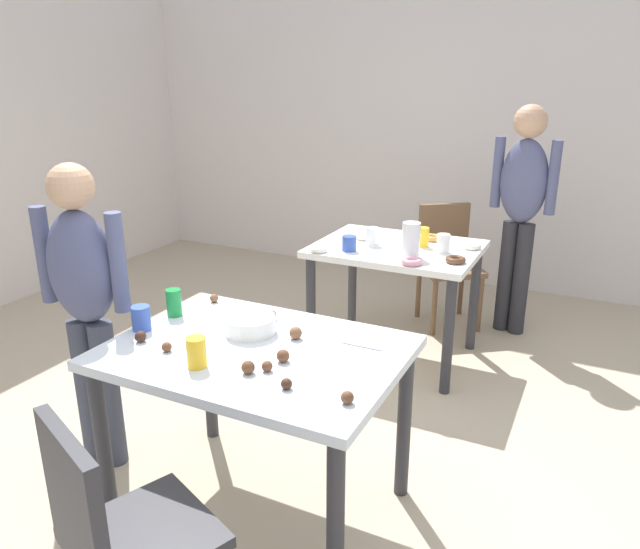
{
  "coord_description": "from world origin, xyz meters",
  "views": [
    {
      "loc": [
        1.1,
        -1.95,
        1.76
      ],
      "look_at": [
        -0.02,
        0.34,
        0.9
      ],
      "focal_mm": 33.39,
      "sensor_mm": 36.0,
      "label": 1
    }
  ],
  "objects_px": {
    "chair_near_table": "(117,532)",
    "chair_far_table": "(447,257)",
    "pitcher_far": "(411,240)",
    "dining_table_near": "(257,371)",
    "mixing_bowl": "(250,324)",
    "person_adult_far": "(522,200)",
    "soda_can": "(174,303)",
    "person_girl_near": "(85,295)",
    "dining_table_far": "(396,263)"
  },
  "relations": [
    {
      "from": "dining_table_near",
      "to": "chair_near_table",
      "type": "xyz_separation_m",
      "value": [
        0.0,
        -0.78,
        -0.15
      ]
    },
    {
      "from": "person_adult_far",
      "to": "chair_near_table",
      "type": "bearing_deg",
      "value": -101.21
    },
    {
      "from": "dining_table_far",
      "to": "chair_near_table",
      "type": "relative_size",
      "value": 1.14
    },
    {
      "from": "dining_table_near",
      "to": "person_girl_near",
      "type": "xyz_separation_m",
      "value": [
        -0.85,
        -0.04,
        0.19
      ]
    },
    {
      "from": "chair_far_table",
      "to": "pitcher_far",
      "type": "bearing_deg",
      "value": -89.65
    },
    {
      "from": "dining_table_near",
      "to": "mixing_bowl",
      "type": "bearing_deg",
      "value": 130.41
    },
    {
      "from": "person_adult_far",
      "to": "pitcher_far",
      "type": "relative_size",
      "value": 7.72
    },
    {
      "from": "dining_table_near",
      "to": "person_adult_far",
      "type": "xyz_separation_m",
      "value": [
        0.63,
        2.38,
        0.31
      ]
    },
    {
      "from": "soda_can",
      "to": "pitcher_far",
      "type": "xyz_separation_m",
      "value": [
        0.66,
        1.32,
        0.04
      ]
    },
    {
      "from": "dining_table_far",
      "to": "person_girl_near",
      "type": "xyz_separation_m",
      "value": [
        -0.86,
        -1.67,
        0.21
      ]
    },
    {
      "from": "chair_near_table",
      "to": "chair_far_table",
      "type": "xyz_separation_m",
      "value": [
        0.15,
        3.14,
        0.0
      ]
    },
    {
      "from": "soda_can",
      "to": "dining_table_near",
      "type": "bearing_deg",
      "value": -13.84
    },
    {
      "from": "chair_far_table",
      "to": "pitcher_far",
      "type": "distance_m",
      "value": 0.99
    },
    {
      "from": "pitcher_far",
      "to": "person_adult_far",
      "type": "bearing_deg",
      "value": 63.53
    },
    {
      "from": "dining_table_far",
      "to": "mixing_bowl",
      "type": "height_order",
      "value": "mixing_bowl"
    },
    {
      "from": "dining_table_near",
      "to": "pitcher_far",
      "type": "relative_size",
      "value": 5.53
    },
    {
      "from": "dining_table_far",
      "to": "chair_far_table",
      "type": "relative_size",
      "value": 1.14
    },
    {
      "from": "dining_table_near",
      "to": "soda_can",
      "type": "height_order",
      "value": "soda_can"
    },
    {
      "from": "dining_table_far",
      "to": "chair_far_table",
      "type": "xyz_separation_m",
      "value": [
        0.14,
        0.73,
        -0.14
      ]
    },
    {
      "from": "dining_table_far",
      "to": "chair_near_table",
      "type": "height_order",
      "value": "chair_near_table"
    },
    {
      "from": "person_girl_near",
      "to": "soda_can",
      "type": "height_order",
      "value": "person_girl_near"
    },
    {
      "from": "dining_table_far",
      "to": "person_girl_near",
      "type": "distance_m",
      "value": 1.89
    },
    {
      "from": "person_adult_far",
      "to": "chair_far_table",
      "type": "bearing_deg",
      "value": -177.3
    },
    {
      "from": "dining_table_near",
      "to": "chair_far_table",
      "type": "height_order",
      "value": "chair_far_table"
    },
    {
      "from": "chair_far_table",
      "to": "soda_can",
      "type": "height_order",
      "value": "soda_can"
    },
    {
      "from": "chair_near_table",
      "to": "chair_far_table",
      "type": "relative_size",
      "value": 1.0
    },
    {
      "from": "chair_far_table",
      "to": "mixing_bowl",
      "type": "xyz_separation_m",
      "value": [
        -0.25,
        -2.25,
        0.29
      ]
    },
    {
      "from": "chair_near_table",
      "to": "chair_far_table",
      "type": "bearing_deg",
      "value": 87.24
    },
    {
      "from": "dining_table_far",
      "to": "mixing_bowl",
      "type": "distance_m",
      "value": 1.53
    },
    {
      "from": "soda_can",
      "to": "person_girl_near",
      "type": "bearing_deg",
      "value": -155.03
    },
    {
      "from": "person_girl_near",
      "to": "mixing_bowl",
      "type": "relative_size",
      "value": 6.72
    },
    {
      "from": "chair_near_table",
      "to": "pitcher_far",
      "type": "height_order",
      "value": "pitcher_far"
    },
    {
      "from": "person_girl_near",
      "to": "dining_table_far",
      "type": "bearing_deg",
      "value": 62.73
    },
    {
      "from": "dining_table_far",
      "to": "mixing_bowl",
      "type": "bearing_deg",
      "value": -94.24
    },
    {
      "from": "dining_table_near",
      "to": "chair_near_table",
      "type": "height_order",
      "value": "chair_near_table"
    },
    {
      "from": "chair_far_table",
      "to": "mixing_bowl",
      "type": "relative_size",
      "value": 4.12
    },
    {
      "from": "dining_table_near",
      "to": "soda_can",
      "type": "xyz_separation_m",
      "value": [
        -0.49,
        0.12,
        0.16
      ]
    },
    {
      "from": "chair_near_table",
      "to": "person_adult_far",
      "type": "bearing_deg",
      "value": 78.79
    },
    {
      "from": "person_girl_near",
      "to": "chair_near_table",
      "type": "bearing_deg",
      "value": -40.94
    },
    {
      "from": "soda_can",
      "to": "mixing_bowl",
      "type": "bearing_deg",
      "value": -1.02
    },
    {
      "from": "dining_table_near",
      "to": "chair_near_table",
      "type": "distance_m",
      "value": 0.8
    },
    {
      "from": "person_adult_far",
      "to": "dining_table_far",
      "type": "bearing_deg",
      "value": -129.23
    },
    {
      "from": "dining_table_near",
      "to": "pitcher_far",
      "type": "height_order",
      "value": "pitcher_far"
    },
    {
      "from": "dining_table_far",
      "to": "chair_far_table",
      "type": "distance_m",
      "value": 0.76
    },
    {
      "from": "chair_far_table",
      "to": "soda_can",
      "type": "relative_size",
      "value": 7.13
    },
    {
      "from": "dining_table_near",
      "to": "dining_table_far",
      "type": "height_order",
      "value": "same"
    },
    {
      "from": "person_adult_far",
      "to": "soda_can",
      "type": "distance_m",
      "value": 2.53
    },
    {
      "from": "chair_near_table",
      "to": "person_girl_near",
      "type": "xyz_separation_m",
      "value": [
        -0.85,
        0.74,
        0.35
      ]
    },
    {
      "from": "person_adult_far",
      "to": "pitcher_far",
      "type": "height_order",
      "value": "person_adult_far"
    },
    {
      "from": "soda_can",
      "to": "person_adult_far",
      "type": "bearing_deg",
      "value": 63.55
    }
  ]
}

